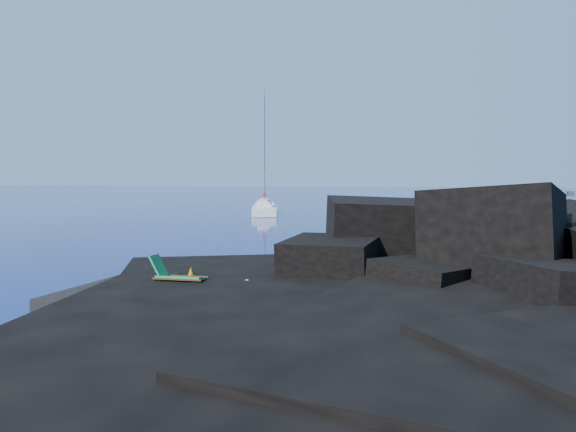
% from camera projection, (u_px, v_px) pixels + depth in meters
% --- Properties ---
extents(ground, '(400.00, 400.00, 0.00)m').
position_uv_depth(ground, '(73.00, 297.00, 18.14)').
color(ground, '#04113E').
rests_on(ground, ground).
extents(headland, '(24.00, 24.00, 3.60)m').
position_uv_depth(headland, '(483.00, 296.00, 18.25)').
color(headland, black).
rests_on(headland, ground).
extents(beach, '(9.08, 6.86, 0.70)m').
position_uv_depth(beach, '(210.00, 300.00, 17.65)').
color(beach, black).
rests_on(beach, ground).
extents(surf_foam, '(10.00, 8.00, 0.06)m').
position_uv_depth(surf_foam, '(262.00, 276.00, 21.93)').
color(surf_foam, white).
rests_on(surf_foam, ground).
extents(sailboat, '(5.41, 11.98, 12.31)m').
position_uv_depth(sailboat, '(265.00, 214.00, 58.07)').
color(sailboat, silver).
rests_on(sailboat, ground).
extents(deck_chair, '(1.68, 0.75, 1.15)m').
position_uv_depth(deck_chair, '(180.00, 271.00, 17.60)').
color(deck_chair, '#1B7D43').
rests_on(deck_chair, beach).
extents(towel, '(2.19, 1.19, 0.06)m').
position_uv_depth(towel, '(233.00, 287.00, 17.80)').
color(towel, white).
rests_on(towel, beach).
extents(sunbather, '(1.94, 0.64, 0.25)m').
position_uv_depth(sunbather, '(233.00, 282.00, 17.79)').
color(sunbather, tan).
rests_on(sunbather, towel).
extents(marker_cone, '(0.44, 0.44, 0.56)m').
position_uv_depth(marker_cone, '(191.00, 275.00, 18.47)').
color(marker_cone, orange).
rests_on(marker_cone, beach).
extents(distant_boat_a, '(3.57, 5.27, 0.68)m').
position_uv_depth(distant_boat_a, '(512.00, 193.00, 137.82)').
color(distant_boat_a, black).
rests_on(distant_boat_a, ground).
extents(distant_boat_b, '(2.09, 4.50, 0.58)m').
position_uv_depth(distant_boat_b, '(570.00, 194.00, 128.46)').
color(distant_boat_b, '#29282D').
rests_on(distant_boat_b, ground).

